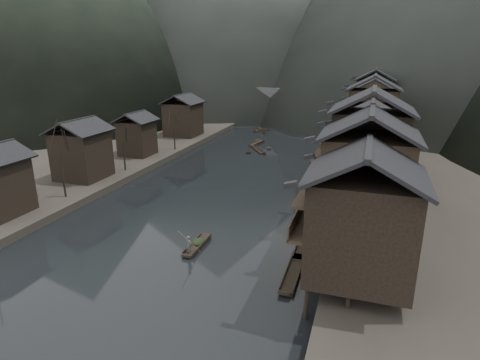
% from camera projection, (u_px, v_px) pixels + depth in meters
% --- Properties ---
extents(water, '(300.00, 300.00, 0.00)m').
position_uv_depth(water, '(186.00, 231.00, 41.79)').
color(water, black).
rests_on(water, ground).
extents(right_bank, '(40.00, 200.00, 1.80)m').
position_uv_depth(right_bank, '(478.00, 158.00, 67.31)').
color(right_bank, '#2D2823').
rests_on(right_bank, ground).
extents(left_bank, '(40.00, 200.00, 1.20)m').
position_uv_depth(left_bank, '(120.00, 134.00, 88.21)').
color(left_bank, '#2D2823').
rests_on(left_bank, ground).
extents(stilt_houses, '(9.00, 67.60, 14.96)m').
position_uv_depth(stilt_houses, '(371.00, 126.00, 52.05)').
color(stilt_houses, black).
rests_on(stilt_houses, ground).
extents(left_houses, '(8.10, 53.20, 8.73)m').
position_uv_depth(left_houses, '(123.00, 132.00, 64.37)').
color(left_houses, black).
rests_on(left_houses, left_bank).
extents(bare_trees, '(3.91, 42.81, 7.82)m').
position_uv_depth(bare_trees, '(90.00, 145.00, 51.72)').
color(bare_trees, black).
rests_on(bare_trees, left_bank).
extents(moored_sampans, '(2.80, 47.70, 0.47)m').
position_uv_depth(moored_sampans, '(323.00, 194.00, 52.17)').
color(moored_sampans, black).
rests_on(moored_sampans, water).
extents(midriver_boats, '(11.79, 41.42, 0.45)m').
position_uv_depth(midriver_boats, '(274.00, 135.00, 89.77)').
color(midriver_boats, black).
rests_on(midriver_boats, water).
extents(stone_bridge, '(40.00, 6.00, 9.00)m').
position_uv_depth(stone_bridge, '(304.00, 103.00, 105.40)').
color(stone_bridge, '#4C4C4F').
rests_on(stone_bridge, ground).
extents(hero_sampan, '(1.08, 5.01, 0.44)m').
position_uv_depth(hero_sampan, '(197.00, 245.00, 38.37)').
color(hero_sampan, black).
rests_on(hero_sampan, water).
extents(cargo_heap, '(1.10, 1.44, 0.66)m').
position_uv_depth(cargo_heap, '(198.00, 239.00, 38.40)').
color(cargo_heap, black).
rests_on(cargo_heap, hero_sampan).
extents(boatman, '(0.78, 0.74, 1.79)m').
position_uv_depth(boatman, '(189.00, 242.00, 36.44)').
color(boatman, '#535355').
rests_on(boatman, hero_sampan).
extents(bamboo_pole, '(1.18, 2.54, 3.29)m').
position_uv_depth(bamboo_pole, '(190.00, 217.00, 35.61)').
color(bamboo_pole, '#8C7A51').
rests_on(bamboo_pole, boatman).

